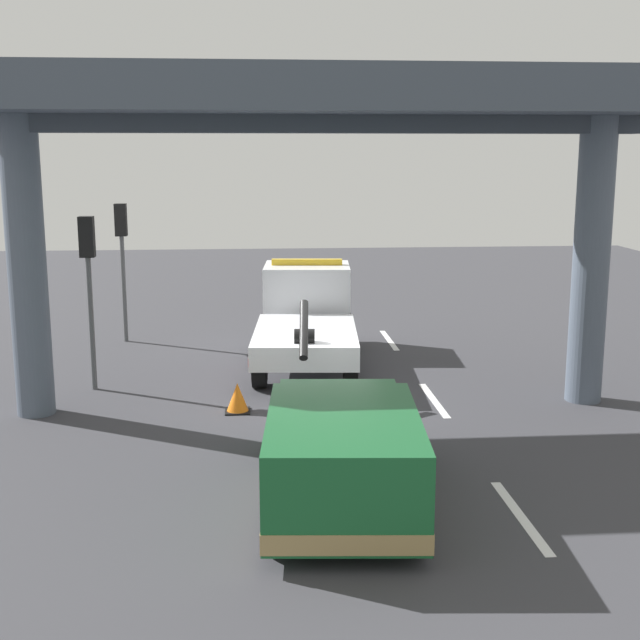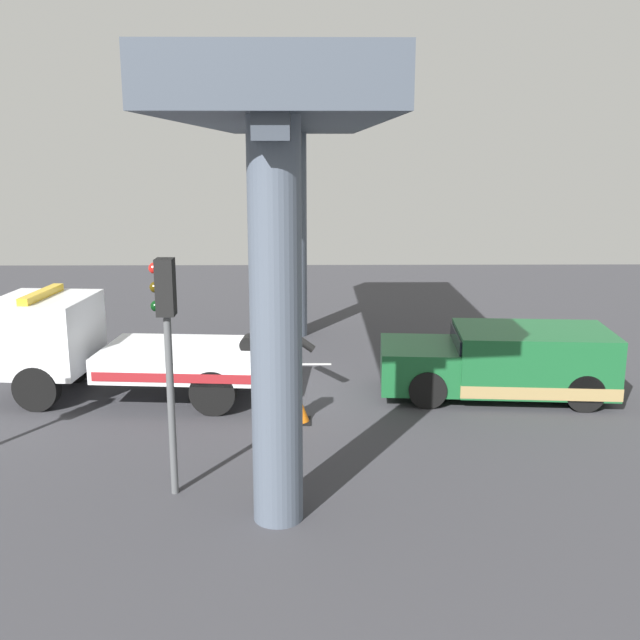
# 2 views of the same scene
# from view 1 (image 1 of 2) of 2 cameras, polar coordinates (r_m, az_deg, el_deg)

# --- Properties ---
(ground_plane) EXTENTS (60.00, 40.00, 0.10)m
(ground_plane) POSITION_cam_1_polar(r_m,az_deg,el_deg) (18.23, -0.28, -5.79)
(ground_plane) COLOR #38383D
(lane_stripe_west) EXTENTS (2.60, 0.16, 0.01)m
(lane_stripe_west) POSITION_cam_1_polar(r_m,az_deg,el_deg) (13.15, 13.43, -12.79)
(lane_stripe_west) COLOR silver
(lane_stripe_west) RESTS_ON ground
(lane_stripe_mid) EXTENTS (2.60, 0.16, 0.01)m
(lane_stripe_mid) POSITION_cam_1_polar(r_m,az_deg,el_deg) (18.59, 7.72, -5.39)
(lane_stripe_mid) COLOR silver
(lane_stripe_mid) RESTS_ON ground
(lane_stripe_east) EXTENTS (2.60, 0.16, 0.01)m
(lane_stripe_east) POSITION_cam_1_polar(r_m,az_deg,el_deg) (24.29, 4.71, -1.37)
(lane_stripe_east) COLOR silver
(lane_stripe_east) RESTS_ON ground
(tow_truck_white) EXTENTS (7.33, 2.85, 2.46)m
(tow_truck_white) POSITION_cam_1_polar(r_m,az_deg,el_deg) (21.76, -0.93, 0.41)
(tow_truck_white) COLOR white
(tow_truck_white) RESTS_ON ground
(towed_van_green) EXTENTS (5.35, 2.57, 1.58)m
(towed_van_green) POSITION_cam_1_polar(r_m,az_deg,el_deg) (13.00, 1.50, -9.07)
(towed_van_green) COLOR #195B2D
(towed_van_green) RESTS_ON ground
(overpass_structure) EXTENTS (3.60, 13.64, 6.90)m
(overpass_structure) POSITION_cam_1_polar(r_m,az_deg,el_deg) (17.19, -0.24, 13.51)
(overpass_structure) COLOR #4C5666
(overpass_structure) RESTS_ON ground
(traffic_light_near) EXTENTS (0.39, 0.32, 3.93)m
(traffic_light_near) POSITION_cam_1_polar(r_m,az_deg,el_deg) (19.40, -15.43, 3.68)
(traffic_light_near) COLOR #515456
(traffic_light_near) RESTS_ON ground
(traffic_light_far) EXTENTS (0.39, 0.32, 3.92)m
(traffic_light_far) POSITION_cam_1_polar(r_m,az_deg,el_deg) (24.30, -13.28, 5.21)
(traffic_light_far) COLOR #515456
(traffic_light_far) RESTS_ON ground
(traffic_cone_orange) EXTENTS (0.52, 0.52, 0.62)m
(traffic_cone_orange) POSITION_cam_1_polar(r_m,az_deg,el_deg) (17.61, -5.61, -5.30)
(traffic_cone_orange) COLOR orange
(traffic_cone_orange) RESTS_ON ground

